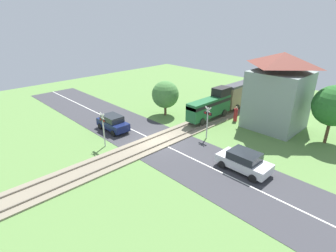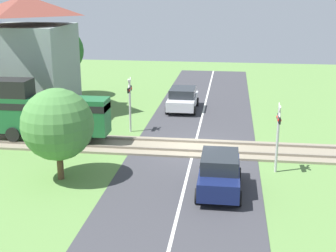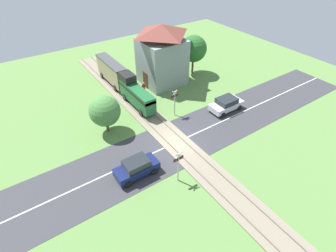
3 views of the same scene
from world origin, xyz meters
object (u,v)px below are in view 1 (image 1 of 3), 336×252
at_px(train, 228,98).
at_px(crossing_signal_east_approach, 208,118).
at_px(station_building, 278,92).
at_px(crossing_signal_west_approach, 103,125).
at_px(pedestrian_by_station, 236,114).
at_px(car_near_crossing, 113,123).
at_px(car_far_side, 244,161).

xyz_separation_m(train, crossing_signal_east_approach, (2.61, -7.23, 0.17)).
bearing_deg(crossing_signal_east_approach, station_building, 66.72).
distance_m(train, crossing_signal_east_approach, 7.68).
bearing_deg(crossing_signal_east_approach, crossing_signal_west_approach, -123.69).
xyz_separation_m(station_building, pedestrian_by_station, (-3.65, -1.40, -2.94)).
bearing_deg(crossing_signal_west_approach, car_near_crossing, 135.09).
bearing_deg(car_far_side, train, 129.65).
xyz_separation_m(crossing_signal_east_approach, station_building, (3.09, 7.19, 1.67)).
height_order(train, car_far_side, train).
bearing_deg(car_far_side, car_near_crossing, -167.62).
relative_size(train, pedestrian_by_station, 7.71).
xyz_separation_m(train, station_building, (5.70, -0.04, 1.84)).
relative_size(car_near_crossing, station_building, 0.49).
bearing_deg(crossing_signal_west_approach, pedestrian_by_station, 71.12).
distance_m(train, crossing_signal_west_approach, 15.27).
relative_size(car_near_crossing, crossing_signal_east_approach, 1.18).
distance_m(crossing_signal_west_approach, crossing_signal_east_approach, 9.40).
height_order(train, crossing_signal_east_approach, train).
distance_m(car_far_side, station_building, 10.35).
height_order(crossing_signal_east_approach, station_building, station_building).
distance_m(crossing_signal_west_approach, station_building, 17.23).
xyz_separation_m(car_near_crossing, station_building, (10.78, 12.54, 2.87)).
bearing_deg(train, station_building, -0.41).
bearing_deg(station_building, pedestrian_by_station, -159.02).
distance_m(car_far_side, pedestrian_by_station, 10.20).
bearing_deg(car_near_crossing, station_building, 49.30).
bearing_deg(train, crossing_signal_east_approach, -70.17).
bearing_deg(pedestrian_by_station, train, 144.86).
bearing_deg(crossing_signal_east_approach, car_far_side, -24.46).
relative_size(crossing_signal_east_approach, station_building, 0.42).
xyz_separation_m(car_near_crossing, crossing_signal_east_approach, (7.69, 5.35, 1.20)).
xyz_separation_m(train, car_far_side, (8.04, -9.70, -1.06)).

